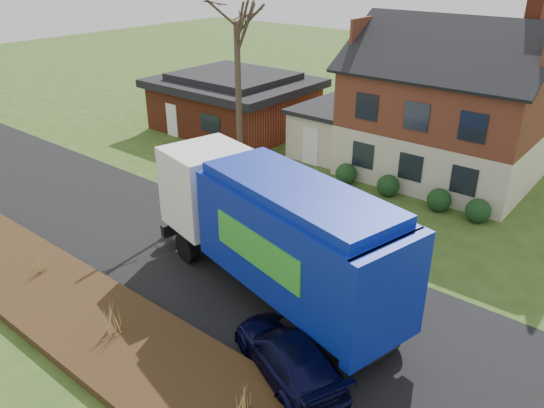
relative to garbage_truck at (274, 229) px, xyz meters
The scene contains 11 objects.
ground 3.46m from the garbage_truck, 169.81° to the left, with size 120.00×120.00×0.00m, color #314A18.
road 3.45m from the garbage_truck, 169.81° to the left, with size 80.00×7.00×0.02m, color black.
mulch_verge 5.93m from the garbage_truck, 114.16° to the right, with size 80.00×3.50×0.30m, color #322110.
main_house 14.39m from the garbage_truck, 92.84° to the left, with size 12.95×8.95×9.26m.
ranch_house 19.54m from the garbage_truck, 136.67° to the left, with size 9.80×8.20×3.70m.
garbage_truck is the anchor object (origin of this frame).
silver_sedan 5.27m from the garbage_truck, 127.86° to the left, with size 1.56×4.47×1.47m, color #B3B5BC.
navy_wagon 4.23m from the garbage_truck, 45.05° to the right, with size 1.82×4.47×1.30m, color black.
grass_clump_west 8.82m from the garbage_truck, 148.89° to the right, with size 0.31×0.26×0.83m.
grass_clump_mid 5.69m from the garbage_truck, 116.91° to the right, with size 0.38×0.31×1.07m.
grass_clump_east 5.75m from the garbage_truck, 59.04° to the right, with size 0.32×0.26×0.80m.
Camera 1 is at (11.74, -12.25, 10.85)m, focal length 35.00 mm.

